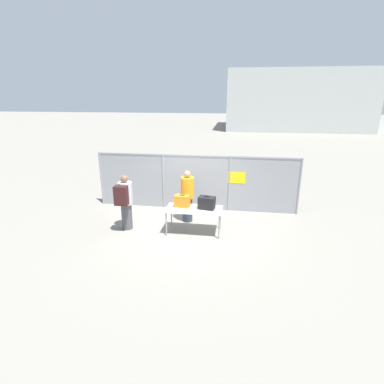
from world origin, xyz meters
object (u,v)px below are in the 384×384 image
(inspection_table, at_px, (194,211))
(security_worker_near, at_px, (187,196))
(utility_trailer, at_px, (258,183))
(suitcase_black, at_px, (207,203))
(suitcase_orange, at_px, (182,201))
(traveler_hooded, at_px, (125,200))

(inspection_table, bearing_deg, security_worker_near, 112.59)
(security_worker_near, distance_m, utility_trailer, 4.06)
(suitcase_black, bearing_deg, utility_trailer, 66.54)
(inspection_table, xyz_separation_m, suitcase_orange, (-0.37, 0.11, 0.24))
(suitcase_orange, height_order, security_worker_near, security_worker_near)
(suitcase_black, xyz_separation_m, traveler_hooded, (-2.41, -0.17, 0.01))
(suitcase_orange, relative_size, security_worker_near, 0.28)
(inspection_table, height_order, suitcase_black, suitcase_black)
(suitcase_black, bearing_deg, suitcase_orange, 175.85)
(traveler_hooded, xyz_separation_m, security_worker_near, (1.72, 0.89, -0.06))
(suitcase_black, bearing_deg, security_worker_near, 133.42)
(inspection_table, relative_size, suitcase_orange, 3.51)
(inspection_table, height_order, traveler_hooded, traveler_hooded)
(inspection_table, distance_m, utility_trailer, 4.53)
(suitcase_orange, bearing_deg, inspection_table, -16.46)
(inspection_table, bearing_deg, traveler_hooded, -176.78)
(suitcase_black, xyz_separation_m, security_worker_near, (-0.68, 0.72, -0.05))
(security_worker_near, bearing_deg, utility_trailer, -112.71)
(inspection_table, bearing_deg, utility_trailer, 62.63)
(suitcase_black, distance_m, traveler_hooded, 2.41)
(traveler_hooded, bearing_deg, suitcase_orange, 20.60)
(traveler_hooded, relative_size, utility_trailer, 0.47)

